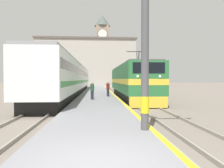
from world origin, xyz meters
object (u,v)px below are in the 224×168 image
Objects in this scene: passenger_train at (73,78)px; second_waiting_passenger at (92,90)px; person_on_platform at (108,89)px; clock_tower at (102,48)px; catenary_mast at (147,30)px; locomotive_train at (131,82)px.

second_waiting_passenger is (3.03, -12.11, -1.10)m from passenger_train.
person_on_platform is 0.06× the size of clock_tower.
person_on_platform is at bearing -61.92° from passenger_train.
person_on_platform is (-0.63, 15.27, -2.76)m from catenary_mast.
passenger_train is at bearing 131.36° from locomotive_train.
locomotive_train is at bearing -88.05° from clock_tower.
catenary_mast is at bearing -87.65° from person_on_platform.
catenary_mast is 69.15m from clock_tower.
catenary_mast is at bearing -90.07° from clock_tower.
second_waiting_passenger is at bearing -114.60° from person_on_platform.
second_waiting_passenger is (-1.58, -3.46, 0.01)m from person_on_platform.
person_on_platform is at bearing 65.40° from second_waiting_passenger.
person_on_platform is (-2.50, -0.56, -0.74)m from locomotive_train.
catenary_mast reaches higher than person_on_platform.
passenger_train reaches higher than second_waiting_passenger.
person_on_platform is 54.60m from clock_tower.
locomotive_train is 5.78m from second_waiting_passenger.
passenger_train is 24.98× the size of second_waiting_passenger.
clock_tower reaches higher than locomotive_train.
clock_tower is at bearing 91.95° from locomotive_train.
catenary_mast is at bearing -96.77° from locomotive_train.
clock_tower reaches higher than person_on_platform.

